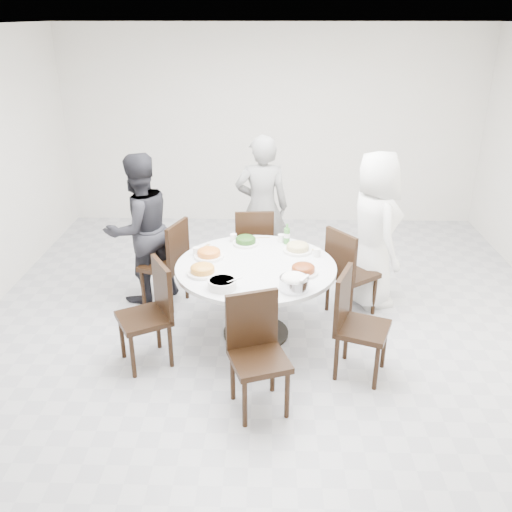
{
  "coord_description": "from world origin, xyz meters",
  "views": [
    {
      "loc": [
        -0.04,
        -4.83,
        2.89
      ],
      "look_at": [
        -0.16,
        -0.22,
        0.82
      ],
      "focal_mm": 38.0,
      "sensor_mm": 36.0,
      "label": 1
    }
  ],
  "objects_px": {
    "chair_s": "(259,358)",
    "diner_right": "(374,230)",
    "chair_nw": "(163,263)",
    "chair_se": "(363,326)",
    "dining_table": "(256,300)",
    "chair_sw": "(143,316)",
    "beverage_bottle": "(287,234)",
    "rice_bowl": "(294,284)",
    "chair_ne": "(353,271)",
    "diner_left": "(140,229)",
    "diner_middle": "(262,208)",
    "soup_bowl": "(222,284)",
    "chair_n": "(254,246)"
  },
  "relations": [
    {
      "from": "chair_nw",
      "to": "chair_se",
      "type": "relative_size",
      "value": 1.0
    },
    {
      "from": "chair_sw",
      "to": "diner_left",
      "type": "height_order",
      "value": "diner_left"
    },
    {
      "from": "diner_middle",
      "to": "diner_left",
      "type": "distance_m",
      "value": 1.43
    },
    {
      "from": "chair_ne",
      "to": "beverage_bottle",
      "type": "relative_size",
      "value": 4.51
    },
    {
      "from": "chair_ne",
      "to": "diner_right",
      "type": "distance_m",
      "value": 0.49
    },
    {
      "from": "chair_se",
      "to": "diner_right",
      "type": "bearing_deg",
      "value": 8.96
    },
    {
      "from": "chair_ne",
      "to": "rice_bowl",
      "type": "bearing_deg",
      "value": 109.11
    },
    {
      "from": "diner_middle",
      "to": "diner_left",
      "type": "relative_size",
      "value": 1.04
    },
    {
      "from": "chair_n",
      "to": "chair_nw",
      "type": "height_order",
      "value": "same"
    },
    {
      "from": "rice_bowl",
      "to": "beverage_bottle",
      "type": "distance_m",
      "value": 1.01
    },
    {
      "from": "dining_table",
      "to": "chair_sw",
      "type": "height_order",
      "value": "chair_sw"
    },
    {
      "from": "chair_ne",
      "to": "rice_bowl",
      "type": "height_order",
      "value": "chair_ne"
    },
    {
      "from": "chair_nw",
      "to": "soup_bowl",
      "type": "distance_m",
      "value": 1.34
    },
    {
      "from": "dining_table",
      "to": "diner_middle",
      "type": "xyz_separation_m",
      "value": [
        0.03,
        1.37,
        0.47
      ]
    },
    {
      "from": "chair_nw",
      "to": "diner_left",
      "type": "relative_size",
      "value": 0.59
    },
    {
      "from": "rice_bowl",
      "to": "chair_nw",
      "type": "bearing_deg",
      "value": 140.58
    },
    {
      "from": "chair_ne",
      "to": "chair_nw",
      "type": "xyz_separation_m",
      "value": [
        -1.98,
        0.16,
        0.0
      ]
    },
    {
      "from": "diner_left",
      "to": "chair_nw",
      "type": "bearing_deg",
      "value": 110.37
    },
    {
      "from": "chair_s",
      "to": "diner_right",
      "type": "height_order",
      "value": "diner_right"
    },
    {
      "from": "chair_sw",
      "to": "diner_right",
      "type": "relative_size",
      "value": 0.57
    },
    {
      "from": "dining_table",
      "to": "chair_ne",
      "type": "relative_size",
      "value": 1.58
    },
    {
      "from": "diner_right",
      "to": "rice_bowl",
      "type": "distance_m",
      "value": 1.48
    },
    {
      "from": "chair_s",
      "to": "diner_right",
      "type": "xyz_separation_m",
      "value": [
        1.16,
        1.8,
        0.36
      ]
    },
    {
      "from": "dining_table",
      "to": "chair_n",
      "type": "bearing_deg",
      "value": 92.68
    },
    {
      "from": "dining_table",
      "to": "chair_se",
      "type": "relative_size",
      "value": 1.58
    },
    {
      "from": "chair_ne",
      "to": "chair_se",
      "type": "bearing_deg",
      "value": 140.49
    },
    {
      "from": "dining_table",
      "to": "soup_bowl",
      "type": "distance_m",
      "value": 0.68
    },
    {
      "from": "diner_middle",
      "to": "chair_s",
      "type": "bearing_deg",
      "value": 88.17
    },
    {
      "from": "soup_bowl",
      "to": "rice_bowl",
      "type": "bearing_deg",
      "value": -1.35
    },
    {
      "from": "dining_table",
      "to": "chair_sw",
      "type": "distance_m",
      "value": 1.09
    },
    {
      "from": "chair_s",
      "to": "soup_bowl",
      "type": "distance_m",
      "value": 0.78
    },
    {
      "from": "dining_table",
      "to": "diner_left",
      "type": "relative_size",
      "value": 0.93
    },
    {
      "from": "chair_s",
      "to": "beverage_bottle",
      "type": "bearing_deg",
      "value": 62.23
    },
    {
      "from": "chair_se",
      "to": "beverage_bottle",
      "type": "distance_m",
      "value": 1.35
    },
    {
      "from": "chair_nw",
      "to": "soup_bowl",
      "type": "bearing_deg",
      "value": 53.55
    },
    {
      "from": "dining_table",
      "to": "rice_bowl",
      "type": "bearing_deg",
      "value": -54.99
    },
    {
      "from": "chair_n",
      "to": "chair_s",
      "type": "height_order",
      "value": "same"
    },
    {
      "from": "rice_bowl",
      "to": "soup_bowl",
      "type": "bearing_deg",
      "value": 178.65
    },
    {
      "from": "dining_table",
      "to": "beverage_bottle",
      "type": "height_order",
      "value": "beverage_bottle"
    },
    {
      "from": "diner_right",
      "to": "diner_left",
      "type": "xyz_separation_m",
      "value": [
        -2.46,
        0.04,
        -0.02
      ]
    },
    {
      "from": "chair_s",
      "to": "diner_left",
      "type": "height_order",
      "value": "diner_left"
    },
    {
      "from": "chair_s",
      "to": "rice_bowl",
      "type": "distance_m",
      "value": 0.75
    },
    {
      "from": "rice_bowl",
      "to": "soup_bowl",
      "type": "relative_size",
      "value": 1.04
    },
    {
      "from": "diner_middle",
      "to": "rice_bowl",
      "type": "relative_size",
      "value": 6.6
    },
    {
      "from": "chair_nw",
      "to": "beverage_bottle",
      "type": "xyz_separation_m",
      "value": [
        1.3,
        -0.09,
        0.38
      ]
    },
    {
      "from": "dining_table",
      "to": "diner_right",
      "type": "xyz_separation_m",
      "value": [
        1.21,
        0.71,
        0.46
      ]
    },
    {
      "from": "dining_table",
      "to": "chair_se",
      "type": "xyz_separation_m",
      "value": [
        0.92,
        -0.61,
        0.1
      ]
    },
    {
      "from": "chair_n",
      "to": "chair_nw",
      "type": "distance_m",
      "value": 1.06
    },
    {
      "from": "chair_s",
      "to": "rice_bowl",
      "type": "xyz_separation_m",
      "value": [
        0.28,
        0.61,
        0.33
      ]
    },
    {
      "from": "chair_ne",
      "to": "diner_left",
      "type": "bearing_deg",
      "value": 46.33
    }
  ]
}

